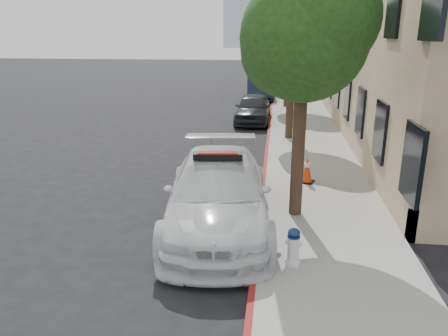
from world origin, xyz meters
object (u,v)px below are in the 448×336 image
(police_car, at_px, (218,193))
(parked_car_far, at_px, (260,88))
(parked_car_mid, at_px, (253,108))
(fire_hydrant, at_px, (293,247))
(traffic_cone, at_px, (307,170))

(police_car, relative_size, parked_car_far, 1.22)
(police_car, bearing_deg, parked_car_mid, 83.51)
(parked_car_far, relative_size, fire_hydrant, 6.55)
(parked_car_mid, bearing_deg, police_car, -89.67)
(police_car, height_order, traffic_cone, police_car)
(police_car, relative_size, traffic_cone, 7.62)
(police_car, bearing_deg, parked_car_far, 83.68)
(parked_car_mid, distance_m, traffic_cone, 9.63)
(police_car, distance_m, traffic_cone, 3.74)
(police_car, distance_m, parked_car_mid, 12.39)
(parked_car_mid, bearing_deg, parked_car_far, 90.80)
(parked_car_mid, distance_m, fire_hydrant, 14.32)
(parked_car_mid, distance_m, parked_car_far, 7.75)
(fire_hydrant, bearing_deg, parked_car_mid, 114.40)
(fire_hydrant, height_order, traffic_cone, traffic_cone)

